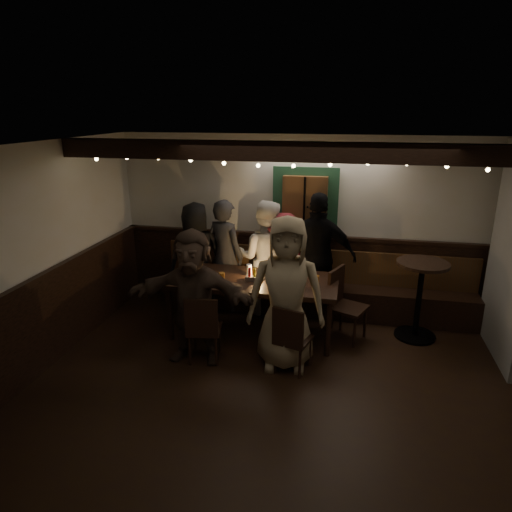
% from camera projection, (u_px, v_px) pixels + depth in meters
% --- Properties ---
extents(room, '(6.02, 5.01, 2.62)m').
position_uv_depth(room, '(398.00, 268.00, 5.61)').
color(room, black).
rests_on(room, ground).
extents(dining_table, '(2.23, 0.96, 0.97)m').
position_uv_depth(dining_table, '(253.00, 284.00, 6.05)').
color(dining_table, black).
rests_on(dining_table, ground).
extents(chair_near_left, '(0.44, 0.44, 0.87)m').
position_uv_depth(chair_near_left, '(203.00, 326.00, 5.41)').
color(chair_near_left, black).
rests_on(chair_near_left, ground).
extents(chair_near_right, '(0.47, 0.47, 0.83)m').
position_uv_depth(chair_near_right, '(291.00, 336.00, 5.21)').
color(chair_near_right, black).
rests_on(chair_near_right, ground).
extents(chair_end, '(0.57, 0.57, 0.96)m').
position_uv_depth(chair_end, '(342.00, 300.00, 6.01)').
color(chair_end, black).
rests_on(chair_end, ground).
extents(high_top, '(0.67, 0.67, 1.06)m').
position_uv_depth(high_top, '(420.00, 290.00, 5.97)').
color(high_top, black).
rests_on(high_top, ground).
extents(person_a, '(0.94, 0.79, 1.65)m').
position_uv_depth(person_a, '(196.00, 257.00, 6.84)').
color(person_a, black).
rests_on(person_a, ground).
extents(person_b, '(0.73, 0.61, 1.70)m').
position_uv_depth(person_b, '(225.00, 255.00, 6.80)').
color(person_b, '#2E2E31').
rests_on(person_b, ground).
extents(person_c, '(0.86, 0.68, 1.71)m').
position_uv_depth(person_c, '(265.00, 258.00, 6.68)').
color(person_c, silver).
rests_on(person_c, ground).
extents(person_d, '(1.07, 0.73, 1.53)m').
position_uv_depth(person_d, '(283.00, 264.00, 6.68)').
color(person_d, maroon).
rests_on(person_d, ground).
extents(person_e, '(1.09, 0.48, 1.84)m').
position_uv_depth(person_e, '(318.00, 256.00, 6.54)').
color(person_e, black).
rests_on(person_e, ground).
extents(person_f, '(1.53, 0.50, 1.64)m').
position_uv_depth(person_f, '(193.00, 297.00, 5.40)').
color(person_f, '#423228').
rests_on(person_f, ground).
extents(person_g, '(0.95, 0.67, 1.83)m').
position_uv_depth(person_g, '(286.00, 294.00, 5.23)').
color(person_g, '#9B8969').
rests_on(person_g, ground).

